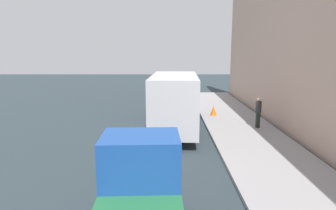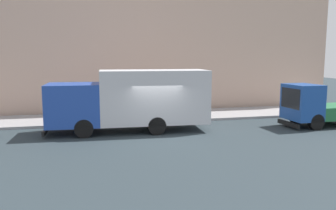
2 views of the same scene
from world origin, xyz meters
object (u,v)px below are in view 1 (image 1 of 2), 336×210
object	(u,v)px
large_utility_truck	(175,100)
small_flatbed_truck	(139,205)
traffic_cone_orange	(214,111)
pedestrian_walking	(259,112)

from	to	relation	value
large_utility_truck	small_flatbed_truck	distance (m)	10.42
large_utility_truck	traffic_cone_orange	size ratio (longest dim) A/B	13.17
small_flatbed_truck	traffic_cone_orange	size ratio (longest dim) A/B	7.76
small_flatbed_truck	traffic_cone_orange	distance (m)	13.93
pedestrian_walking	large_utility_truck	bearing A→B (deg)	-110.90
large_utility_truck	pedestrian_walking	bearing A→B (deg)	0.46
small_flatbed_truck	large_utility_truck	bearing A→B (deg)	81.92
small_flatbed_truck	traffic_cone_orange	xyz separation A→B (m)	(3.76, 13.40, -0.63)
large_utility_truck	small_flatbed_truck	world-z (taller)	large_utility_truck
large_utility_truck	traffic_cone_orange	bearing A→B (deg)	51.00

